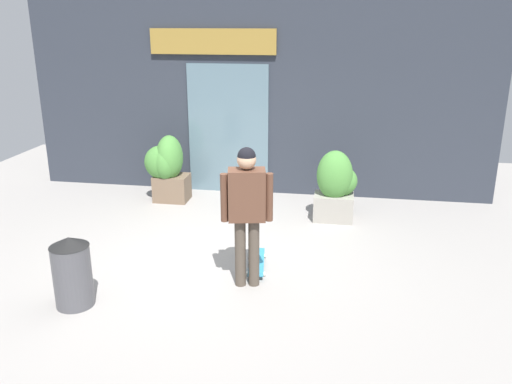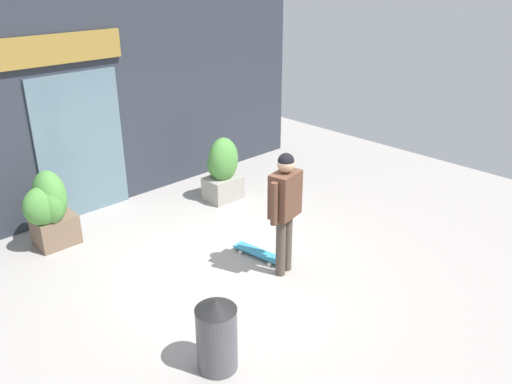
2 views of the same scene
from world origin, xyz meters
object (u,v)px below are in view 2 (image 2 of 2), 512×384
Objects in this scene: planter_box_left at (50,208)px; trash_bin at (217,334)px; skateboarder at (285,202)px; skateboard at (259,253)px; planter_box_right at (223,169)px.

planter_box_left is 1.43× the size of trash_bin.
skateboard is at bearing -14.80° from skateboarder.
trash_bin is at bearing -88.38° from planter_box_left.
planter_box_left is 2.91m from planter_box_right.
trash_bin is at bearing -131.49° from planter_box_right.
planter_box_right is (0.94, 1.87, 0.50)m from skateboard.
planter_box_left is 3.58m from trash_bin.
trash_bin is at bearing 101.97° from skateboarder.
planter_box_left reaches higher than planter_box_right.
planter_box_right is (2.88, -0.43, -0.06)m from planter_box_left.
skateboarder reaches higher than planter_box_left.
trash_bin is (-1.84, -1.27, 0.35)m from skateboard.
planter_box_left reaches higher than trash_bin.
skateboard is 1.03× the size of trash_bin.
planter_box_left reaches higher than skateboard.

